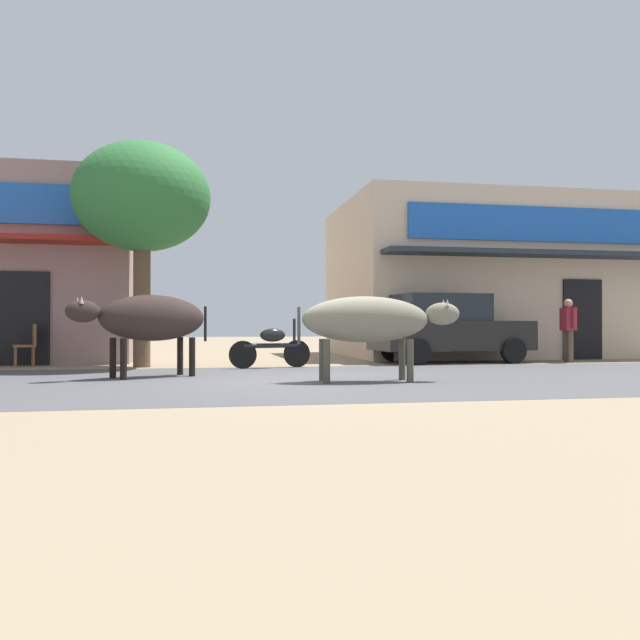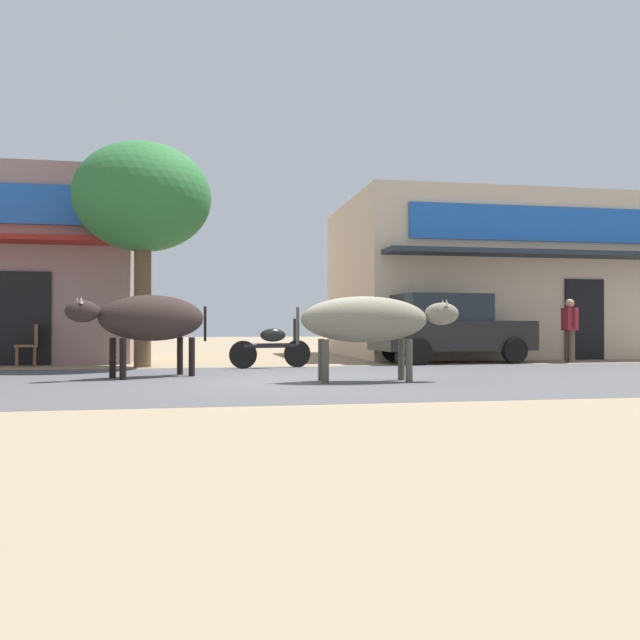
{
  "view_description": "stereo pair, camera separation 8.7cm",
  "coord_description": "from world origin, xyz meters",
  "views": [
    {
      "loc": [
        -1.67,
        -10.62,
        0.9
      ],
      "look_at": [
        0.73,
        1.94,
        1.0
      ],
      "focal_mm": 36.77,
      "sensor_mm": 36.0,
      "label": 1
    },
    {
      "loc": [
        -1.58,
        -10.63,
        0.9
      ],
      "look_at": [
        0.73,
        1.94,
        1.0
      ],
      "focal_mm": 36.77,
      "sensor_mm": 36.0,
      "label": 2
    }
  ],
  "objects": [
    {
      "name": "cow_far_dark",
      "position": [
        1.06,
        -0.55,
        0.98
      ],
      "size": [
        2.63,
        0.84,
        1.36
      ],
      "color": "gray",
      "rests_on": "ground"
    },
    {
      "name": "cow_near_brown",
      "position": [
        -2.43,
        0.96,
        1.01
      ],
      "size": [
        2.38,
        1.55,
        1.42
      ],
      "color": "#2C211E",
      "rests_on": "ground"
    },
    {
      "name": "parked_hatchback_car",
      "position": [
        4.3,
        4.3,
        0.84
      ],
      "size": [
        3.82,
        2.04,
        1.64
      ],
      "color": "black",
      "rests_on": "ground"
    },
    {
      "name": "roadside_tree",
      "position": [
        -2.79,
        3.87,
        3.61
      ],
      "size": [
        2.91,
        2.91,
        4.82
      ],
      "color": "brown",
      "rests_on": "ground"
    },
    {
      "name": "pedestrian_by_shop",
      "position": [
        7.22,
        3.82,
        0.89
      ],
      "size": [
        0.3,
        0.61,
        1.53
      ],
      "color": "brown",
      "rests_on": "ground"
    },
    {
      "name": "storefront_left_cafe",
      "position": [
        -6.55,
        7.93,
        2.32
      ],
      "size": [
        6.79,
        6.88,
        4.63
      ],
      "color": "gray",
      "rests_on": "ground"
    },
    {
      "name": "ground",
      "position": [
        0.0,
        0.0,
        0.0
      ],
      "size": [
        80.0,
        80.0,
        0.0
      ],
      "primitive_type": "plane",
      "color": "gray"
    },
    {
      "name": "cafe_chair_near_tree",
      "position": [
        -5.23,
        4.54,
        0.51
      ],
      "size": [
        0.55,
        0.55,
        0.92
      ],
      "color": "brown",
      "rests_on": "ground"
    },
    {
      "name": "asphalt_road",
      "position": [
        0.0,
        0.0,
        0.0
      ],
      "size": [
        72.0,
        6.71,
        0.0
      ],
      "primitive_type": "cube",
      "color": "#4C4B4E",
      "rests_on": "ground"
    },
    {
      "name": "storefront_right_club",
      "position": [
        7.04,
        7.93,
        2.26
      ],
      "size": [
        8.78,
        6.88,
        4.5
      ],
      "color": "beige",
      "rests_on": "ground"
    },
    {
      "name": "parked_motorcycle",
      "position": [
        -0.09,
        3.07,
        0.46
      ],
      "size": [
        1.75,
        0.48,
        1.04
      ],
      "color": "black",
      "rests_on": "ground"
    }
  ]
}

